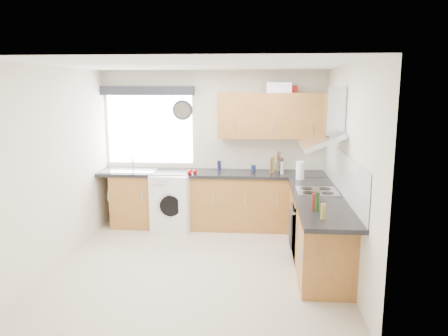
# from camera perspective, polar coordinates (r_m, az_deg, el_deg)

# --- Properties ---
(ground_plane) EXTENTS (3.60, 3.60, 0.00)m
(ground_plane) POSITION_cam_1_polar(r_m,az_deg,el_deg) (5.77, -3.23, -12.35)
(ground_plane) COLOR beige
(ceiling) EXTENTS (3.60, 3.60, 0.02)m
(ceiling) POSITION_cam_1_polar(r_m,az_deg,el_deg) (5.31, -3.52, 13.29)
(ceiling) COLOR white
(ceiling) RESTS_ON wall_back
(wall_back) EXTENTS (3.60, 0.02, 2.50)m
(wall_back) POSITION_cam_1_polar(r_m,az_deg,el_deg) (7.17, -1.38, 2.62)
(wall_back) COLOR silver
(wall_back) RESTS_ON ground_plane
(wall_front) EXTENTS (3.60, 0.02, 2.50)m
(wall_front) POSITION_cam_1_polar(r_m,az_deg,el_deg) (3.68, -7.26, -5.31)
(wall_front) COLOR silver
(wall_front) RESTS_ON ground_plane
(wall_left) EXTENTS (0.02, 3.60, 2.50)m
(wall_left) POSITION_cam_1_polar(r_m,az_deg,el_deg) (5.93, -20.87, 0.20)
(wall_left) COLOR silver
(wall_left) RESTS_ON ground_plane
(wall_right) EXTENTS (0.02, 3.60, 2.50)m
(wall_right) POSITION_cam_1_polar(r_m,az_deg,el_deg) (5.46, 15.70, -0.35)
(wall_right) COLOR silver
(wall_right) RESTS_ON ground_plane
(window) EXTENTS (1.40, 0.02, 1.10)m
(window) POSITION_cam_1_polar(r_m,az_deg,el_deg) (7.31, -9.65, 4.99)
(window) COLOR white
(window) RESTS_ON wall_back
(window_blind) EXTENTS (1.50, 0.18, 0.14)m
(window_blind) POSITION_cam_1_polar(r_m,az_deg,el_deg) (7.19, -9.99, 9.92)
(window_blind) COLOR #22242D
(window_blind) RESTS_ON wall_back
(splashback) EXTENTS (0.01, 3.00, 0.54)m
(splashback) POSITION_cam_1_polar(r_m,az_deg,el_deg) (5.76, 15.01, -0.46)
(splashback) COLOR white
(splashback) RESTS_ON wall_right
(base_cab_back) EXTENTS (3.00, 0.58, 0.86)m
(base_cab_back) POSITION_cam_1_polar(r_m,az_deg,el_deg) (7.06, -2.41, -4.31)
(base_cab_back) COLOR brown
(base_cab_back) RESTS_ON ground_plane
(base_cab_corner) EXTENTS (0.60, 0.60, 0.86)m
(base_cab_corner) POSITION_cam_1_polar(r_m,az_deg,el_deg) (7.04, 10.66, -4.53)
(base_cab_corner) COLOR brown
(base_cab_corner) RESTS_ON ground_plane
(base_cab_right) EXTENTS (0.58, 2.10, 0.86)m
(base_cab_right) POSITION_cam_1_polar(r_m,az_deg,el_deg) (5.76, 12.14, -8.05)
(base_cab_right) COLOR brown
(base_cab_right) RESTS_ON ground_plane
(worktop_back) EXTENTS (3.60, 0.62, 0.05)m
(worktop_back) POSITION_cam_1_polar(r_m,az_deg,el_deg) (6.94, -1.63, -0.72)
(worktop_back) COLOR black
(worktop_back) RESTS_ON base_cab_back
(worktop_right) EXTENTS (0.62, 2.42, 0.05)m
(worktop_right) POSITION_cam_1_polar(r_m,az_deg,el_deg) (5.49, 12.42, -4.05)
(worktop_right) COLOR black
(worktop_right) RESTS_ON base_cab_right
(sink) EXTENTS (0.84, 0.46, 0.10)m
(sink) POSITION_cam_1_polar(r_m,az_deg,el_deg) (7.19, -12.23, -0.02)
(sink) COLOR silver
(sink) RESTS_ON worktop_back
(oven) EXTENTS (0.56, 0.58, 0.85)m
(oven) POSITION_cam_1_polar(r_m,az_deg,el_deg) (5.90, 11.86, -7.63)
(oven) COLOR black
(oven) RESTS_ON ground_plane
(hob_plate) EXTENTS (0.52, 0.52, 0.01)m
(hob_plate) POSITION_cam_1_polar(r_m,az_deg,el_deg) (5.77, 12.04, -2.99)
(hob_plate) COLOR silver
(hob_plate) RESTS_ON worktop_right
(extractor_hood) EXTENTS (0.52, 0.78, 0.66)m
(extractor_hood) POSITION_cam_1_polar(r_m,az_deg,el_deg) (5.64, 13.39, 5.45)
(extractor_hood) COLOR silver
(extractor_hood) RESTS_ON wall_right
(upper_cabinets) EXTENTS (1.70, 0.35, 0.70)m
(upper_cabinets) POSITION_cam_1_polar(r_m,az_deg,el_deg) (6.90, 6.37, 6.83)
(upper_cabinets) COLOR brown
(upper_cabinets) RESTS_ON wall_back
(washing_machine) EXTENTS (0.70, 0.68, 0.90)m
(washing_machine) POSITION_cam_1_polar(r_m,az_deg,el_deg) (7.03, -6.53, -4.28)
(washing_machine) COLOR white
(washing_machine) RESTS_ON ground_plane
(wall_clock) EXTENTS (0.32, 0.04, 0.32)m
(wall_clock) POSITION_cam_1_polar(r_m,az_deg,el_deg) (7.14, -5.47, 7.53)
(wall_clock) COLOR #22242D
(wall_clock) RESTS_ON wall_back
(casserole) EXTENTS (0.39, 0.29, 0.16)m
(casserole) POSITION_cam_1_polar(r_m,az_deg,el_deg) (6.86, 7.13, 10.38)
(casserole) COLOR white
(casserole) RESTS_ON upper_cabinets
(storage_box) EXTENTS (0.25, 0.21, 0.11)m
(storage_box) POSITION_cam_1_polar(r_m,az_deg,el_deg) (6.99, 8.53, 10.15)
(storage_box) COLOR #AF1C1B
(storage_box) RESTS_ON upper_cabinets
(utensil_pot) EXTENTS (0.10, 0.10, 0.13)m
(utensil_pot) POSITION_cam_1_polar(r_m,az_deg,el_deg) (7.06, 7.11, 0.15)
(utensil_pot) COLOR gray
(utensil_pot) RESTS_ON worktop_back
(kitchen_roll) EXTENTS (0.16, 0.16, 0.27)m
(kitchen_roll) POSITION_cam_1_polar(r_m,az_deg,el_deg) (6.45, 9.93, -0.31)
(kitchen_roll) COLOR white
(kitchen_roll) RESTS_ON worktop_right
(tomato_cluster) EXTENTS (0.16, 0.16, 0.07)m
(tomato_cluster) POSITION_cam_1_polar(r_m,az_deg,el_deg) (6.77, -4.29, -0.52)
(tomato_cluster) COLOR #A3050A
(tomato_cluster) RESTS_ON worktop_back
(jar_0) EXTENTS (0.05, 0.05, 0.23)m
(jar_0) POSITION_cam_1_polar(r_m,az_deg,el_deg) (6.96, 7.52, 0.41)
(jar_0) COLOR #422F24
(jar_0) RESTS_ON worktop_back
(jar_1) EXTENTS (0.06, 0.06, 0.15)m
(jar_1) POSITION_cam_1_polar(r_m,az_deg,el_deg) (7.07, -0.64, 0.35)
(jar_1) COLOR #141444
(jar_1) RESTS_ON worktop_back
(jar_2) EXTENTS (0.06, 0.06, 0.26)m
(jar_2) POSITION_cam_1_polar(r_m,az_deg,el_deg) (6.90, 6.37, 0.46)
(jar_2) COLOR olive
(jar_2) RESTS_ON worktop_back
(jar_3) EXTENTS (0.05, 0.05, 0.18)m
(jar_3) POSITION_cam_1_polar(r_m,az_deg,el_deg) (6.82, 7.63, 0.00)
(jar_3) COLOR #BCB5A1
(jar_3) RESTS_ON worktop_back
(jar_4) EXTENTS (0.04, 0.04, 0.24)m
(jar_4) POSITION_cam_1_polar(r_m,az_deg,el_deg) (6.86, 6.18, 0.34)
(jar_4) COLOR brown
(jar_4) RESTS_ON worktop_back
(jar_5) EXTENTS (0.07, 0.07, 0.10)m
(jar_5) POSITION_cam_1_polar(r_m,az_deg,el_deg) (7.02, 3.87, 0.00)
(jar_5) COLOR #161D4C
(jar_5) RESTS_ON worktop_back
(bottle_0) EXTENTS (0.05, 0.05, 0.22)m
(bottle_0) POSITION_cam_1_polar(r_m,az_deg,el_deg) (4.85, 12.07, -4.37)
(bottle_0) COLOR #173312
(bottle_0) RESTS_ON worktop_right
(bottle_1) EXTENTS (0.05, 0.05, 0.16)m
(bottle_1) POSITION_cam_1_polar(r_m,az_deg,el_deg) (4.60, 12.83, -5.56)
(bottle_1) COLOR olive
(bottle_1) RESTS_ON worktop_right
(bottle_2) EXTENTS (0.06, 0.06, 0.19)m
(bottle_2) POSITION_cam_1_polar(r_m,az_deg,el_deg) (4.89, 11.71, -4.40)
(bottle_2) COLOR #591712
(bottle_2) RESTS_ON worktop_right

